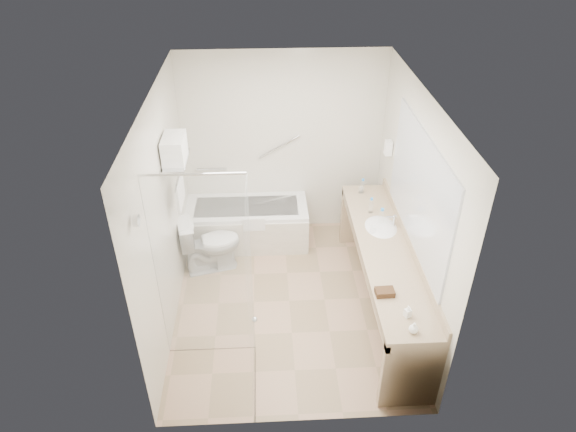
{
  "coord_description": "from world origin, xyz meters",
  "views": [
    {
      "loc": [
        -0.25,
        -4.49,
        4.15
      ],
      "look_at": [
        0.0,
        0.3,
        1.0
      ],
      "focal_mm": 32.0,
      "sensor_mm": 36.0,
      "label": 1
    }
  ],
  "objects_px": {
    "toilet": "(210,244)",
    "water_bottle_left": "(382,217)",
    "amenity_basket": "(385,292)",
    "vanity_counter": "(384,263)",
    "bathtub": "(247,224)"
  },
  "relations": [
    {
      "from": "bathtub",
      "to": "amenity_basket",
      "type": "relative_size",
      "value": 8.96
    },
    {
      "from": "vanity_counter",
      "to": "toilet",
      "type": "height_order",
      "value": "vanity_counter"
    },
    {
      "from": "water_bottle_left",
      "to": "bathtub",
      "type": "bearing_deg",
      "value": 148.74
    },
    {
      "from": "amenity_basket",
      "to": "water_bottle_left",
      "type": "height_order",
      "value": "water_bottle_left"
    },
    {
      "from": "vanity_counter",
      "to": "water_bottle_left",
      "type": "relative_size",
      "value": 12.27
    },
    {
      "from": "toilet",
      "to": "bathtub",
      "type": "bearing_deg",
      "value": -53.48
    },
    {
      "from": "toilet",
      "to": "amenity_basket",
      "type": "bearing_deg",
      "value": -145.37
    },
    {
      "from": "amenity_basket",
      "to": "bathtub",
      "type": "bearing_deg",
      "value": 122.66
    },
    {
      "from": "toilet",
      "to": "water_bottle_left",
      "type": "relative_size",
      "value": 3.42
    },
    {
      "from": "toilet",
      "to": "water_bottle_left",
      "type": "height_order",
      "value": "water_bottle_left"
    },
    {
      "from": "vanity_counter",
      "to": "toilet",
      "type": "relative_size",
      "value": 3.59
    },
    {
      "from": "vanity_counter",
      "to": "water_bottle_left",
      "type": "bearing_deg",
      "value": 85.16
    },
    {
      "from": "toilet",
      "to": "water_bottle_left",
      "type": "distance_m",
      "value": 2.13
    },
    {
      "from": "toilet",
      "to": "vanity_counter",
      "type": "bearing_deg",
      "value": -127.41
    },
    {
      "from": "vanity_counter",
      "to": "bathtub",
      "type": "bearing_deg",
      "value": 137.65
    }
  ]
}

